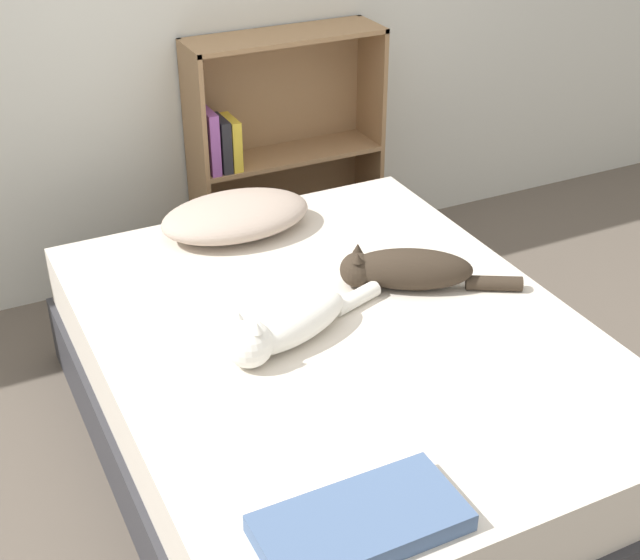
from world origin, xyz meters
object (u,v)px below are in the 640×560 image
Objects in this scene: bed at (340,391)px; cat_dark at (405,270)px; pillow at (236,216)px; bookshelf at (276,149)px; cat_light at (284,327)px.

bed is 0.46m from cat_dark.
pillow is at bearing -31.44° from cat_dark.
cat_light is at bearing -112.88° from bookshelf.
cat_light is at bearing 43.56° from cat_dark.
cat_light reaches higher than bed.
bed is 1.84× the size of bookshelf.
bookshelf is at bearing -131.59° from cat_light.
pillow is at bearing 93.69° from bed.
bed is 3.21× the size of cat_light.
bookshelf reaches higher than cat_light.
bookshelf is (0.56, 1.33, -0.01)m from cat_light.
bookshelf is at bearing 53.36° from pillow.
cat_light is at bearing -178.71° from bed.
bookshelf is (0.36, 1.32, 0.30)m from bed.
cat_light reaches higher than pillow.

